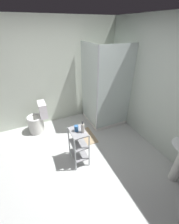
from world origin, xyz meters
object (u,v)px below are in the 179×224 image
(bath_mat, at_px, (86,136))
(storage_cart, at_px, (79,144))
(rinse_cup, at_px, (76,128))
(toilet, at_px, (38,120))
(shower_stall, at_px, (103,107))
(lotion_bottle_white, at_px, (83,128))

(bath_mat, bearing_deg, storage_cart, -32.53)
(storage_cart, xyz_separation_m, rinse_cup, (-0.02, -0.02, 0.36))
(bath_mat, bearing_deg, rinse_cup, -34.67)
(toilet, xyz_separation_m, bath_mat, (0.70, 0.97, -0.31))
(rinse_cup, bearing_deg, shower_stall, 132.72)
(toilet, distance_m, bath_mat, 1.23)
(lotion_bottle_white, bearing_deg, bath_mat, 154.37)
(toilet, xyz_separation_m, storage_cart, (1.30, 0.58, 0.12))
(shower_stall, height_order, lotion_bottle_white, shower_stall)
(toilet, relative_size, storage_cart, 1.03)
(lotion_bottle_white, distance_m, rinse_cup, 0.12)
(toilet, height_order, storage_cart, toilet)
(toilet, distance_m, lotion_bottle_white, 1.59)
(shower_stall, distance_m, lotion_bottle_white, 1.50)
(storage_cart, xyz_separation_m, lotion_bottle_white, (0.06, 0.07, 0.40))
(bath_mat, bearing_deg, toilet, -125.95)
(shower_stall, xyz_separation_m, storage_cart, (1.01, -1.06, -0.03))
(lotion_bottle_white, xyz_separation_m, rinse_cup, (-0.07, -0.09, -0.04))
(rinse_cup, bearing_deg, lotion_bottle_white, 49.36)
(shower_stall, bearing_deg, toilet, -100.00)
(lotion_bottle_white, bearing_deg, rinse_cup, -130.64)
(toilet, relative_size, rinse_cup, 6.91)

